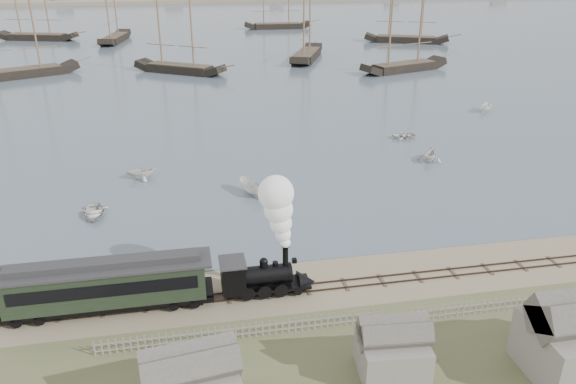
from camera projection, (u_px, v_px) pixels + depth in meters
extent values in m
plane|color=tan|center=(314.00, 274.00, 44.89)|extent=(600.00, 600.00, 0.00)
cube|color=#495868|center=(203.00, 22.00, 197.94)|extent=(600.00, 336.00, 0.06)
cube|color=#3A271F|center=(322.00, 290.00, 42.60)|extent=(120.00, 0.08, 0.12)
cube|color=#3A271F|center=(319.00, 283.00, 43.50)|extent=(120.00, 0.08, 0.12)
cube|color=#3E3228|center=(320.00, 287.00, 43.08)|extent=(120.00, 1.80, 0.06)
cube|color=gray|center=(195.00, 2.00, 269.98)|extent=(500.00, 20.00, 1.80)
cube|color=black|center=(267.00, 285.00, 42.10)|extent=(6.52, 1.92, 0.24)
cylinder|color=black|center=(261.00, 275.00, 41.65)|extent=(4.03, 1.44, 1.44)
cube|color=black|center=(233.00, 276.00, 41.21)|extent=(1.73, 2.11, 2.21)
cube|color=#2F2F31|center=(232.00, 262.00, 40.75)|extent=(1.92, 2.30, 0.12)
cylinder|color=black|center=(285.00, 258.00, 41.45)|extent=(0.42, 0.42, 1.53)
sphere|color=black|center=(264.00, 262.00, 41.24)|extent=(0.61, 0.61, 0.61)
cone|color=black|center=(307.00, 282.00, 42.67)|extent=(1.34, 1.92, 1.92)
cube|color=black|center=(294.00, 261.00, 41.70)|extent=(0.34, 0.34, 0.34)
cube|color=black|center=(109.00, 301.00, 40.11)|extent=(14.76, 2.42, 0.37)
cube|color=black|center=(107.00, 284.00, 39.52)|extent=(13.70, 2.64, 2.64)
cube|color=black|center=(104.00, 291.00, 38.21)|extent=(12.65, 0.06, 0.95)
cube|color=black|center=(108.00, 271.00, 40.63)|extent=(12.65, 0.06, 0.95)
cube|color=#2F2F31|center=(104.00, 267.00, 38.98)|extent=(14.76, 2.85, 0.19)
cube|color=#2F2F31|center=(104.00, 263.00, 38.85)|extent=(13.18, 1.27, 0.47)
imported|color=silver|center=(154.00, 281.00, 43.11)|extent=(3.83, 4.84, 0.90)
imported|color=silver|center=(94.00, 212.00, 54.24)|extent=(4.22, 3.24, 0.81)
imported|color=silver|center=(142.00, 171.00, 63.03)|extent=(3.34, 3.74, 1.79)
imported|color=silver|center=(251.00, 188.00, 58.95)|extent=(4.19, 2.93, 1.52)
imported|color=silver|center=(405.00, 135.00, 76.67)|extent=(2.52, 3.50, 0.72)
imported|color=silver|center=(430.00, 154.00, 68.26)|extent=(4.49, 4.40, 1.79)
imported|color=silver|center=(486.00, 107.00, 88.92)|extent=(3.29, 3.38, 1.32)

